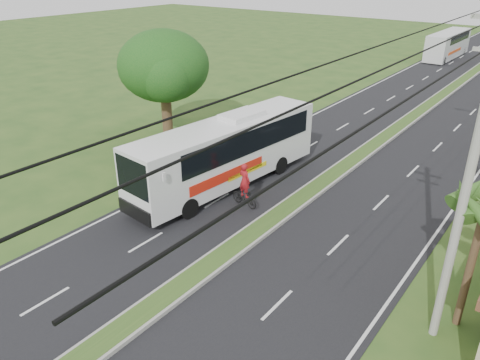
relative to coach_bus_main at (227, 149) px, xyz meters
The scene contains 9 objects.
ground 8.34m from the coach_bus_main, 58.37° to the right, with size 180.00×180.00×0.00m, color #294C1C.
road_asphalt 13.98m from the coach_bus_main, 72.19° to the left, with size 14.00×160.00×0.02m, color black.
median_strip 13.96m from the coach_bus_main, 72.19° to the left, with size 1.20×160.00×0.18m.
lane_edge_left 13.55m from the coach_bus_main, 100.67° to the left, with size 0.12×160.00×0.01m, color silver.
shade_tree 8.96m from the coach_bus_main, 158.15° to the left, with size 6.30×6.00×7.54m.
utility_pole_a 14.06m from the coach_bus_main, 20.89° to the right, with size 1.60×0.28×11.00m.
coach_bus_main is the anchor object (origin of this frame).
coach_bus_far 46.23m from the coach_bus_main, 90.97° to the left, with size 2.62×11.17×3.24m.
motorcyclist 2.94m from the coach_bus_main, 32.76° to the right, with size 1.71×0.69×2.37m.
Camera 1 is at (10.55, -11.65, 11.52)m, focal length 35.00 mm.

